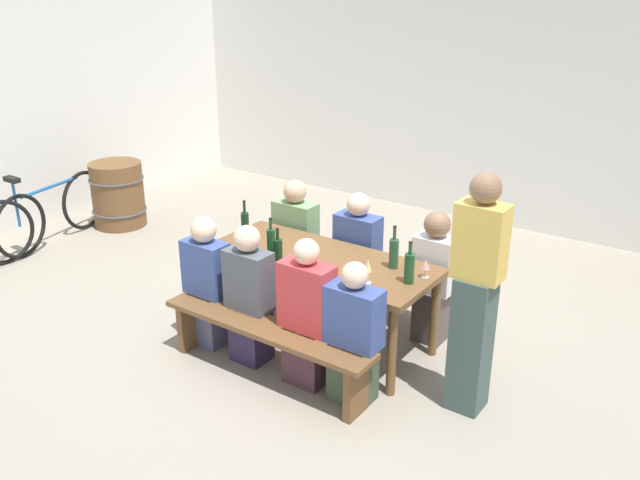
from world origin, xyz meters
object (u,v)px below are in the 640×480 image
wine_bottle_2 (245,225)px  seated_guest_near_3 (353,338)px  wine_glass_1 (425,265)px  wine_bottle_1 (271,243)px  seated_guest_near_2 (307,317)px  seated_guest_far_1 (357,259)px  parked_bicycle_0 (53,211)px  seated_guest_near_0 (207,285)px  wine_barrel (118,194)px  wine_glass_0 (368,266)px  tasting_table (320,267)px  bench_far (365,274)px  seated_guest_far_2 (434,279)px  standing_host (475,299)px  seated_guest_far_0 (296,243)px  wine_bottle_0 (409,268)px  bench_near (266,337)px  wine_bottle_4 (278,251)px  wine_bottle_3 (394,253)px  seated_guest_near_1 (250,298)px  wine_glass_2 (346,272)px

wine_bottle_2 → seated_guest_near_3: 1.57m
wine_glass_1 → wine_bottle_1: bearing=-161.7°
seated_guest_near_2 → seated_guest_far_1: seated_guest_far_1 is taller
seated_guest_far_1 → parked_bicycle_0: 3.78m
seated_guest_near_0 → wine_barrel: bearing=63.6°
wine_glass_0 → seated_guest_near_2: 0.57m
parked_bicycle_0 → tasting_table: bearing=-103.0°
bench_far → wine_glass_0: wine_glass_0 is taller
tasting_table → seated_guest_far_2: seated_guest_far_2 is taller
wine_barrel → parked_bicycle_0: size_ratio=0.47×
standing_host → parked_bicycle_0: bearing=-2.6°
wine_bottle_2 → seated_guest_far_0: size_ratio=0.30×
wine_bottle_1 → wine_glass_1: wine_bottle_1 is taller
wine_bottle_0 → seated_guest_near_3: wine_bottle_0 is taller
bench_near → wine_glass_0: bearing=42.2°
wine_bottle_0 → wine_bottle_1: 1.13m
wine_glass_1 → wine_bottle_2: bearing=-173.9°
wine_bottle_4 → bench_near: bearing=-64.4°
wine_bottle_1 → seated_guest_far_0: size_ratio=0.30×
wine_bottle_2 → standing_host: standing_host is taller
wine_bottle_3 → parked_bicycle_0: wine_bottle_3 is taller
bench_far → wine_bottle_3: (0.57, -0.54, 0.53)m
seated_guest_near_1 → seated_guest_far_0: (-0.39, 1.10, 0.00)m
wine_glass_2 → seated_guest_near_0: bearing=-169.2°
wine_glass_2 → wine_barrel: (-4.05, 1.19, -0.47)m
bench_near → seated_guest_near_1: (-0.28, 0.15, 0.19)m
bench_near → wine_bottle_0: (0.80, 0.69, 0.52)m
wine_glass_2 → seated_guest_far_2: seated_guest_far_2 is taller
wine_bottle_3 → seated_guest_far_1: bearing=145.7°
wine_glass_2 → parked_bicycle_0: size_ratio=0.10×
bench_near → seated_guest_near_0: bearing=168.3°
seated_guest_far_0 → seated_guest_far_2: bearing=90.0°
wine_bottle_2 → wine_bottle_4: wine_bottle_2 is taller
bench_far → seated_guest_far_2: bearing=-11.5°
bench_far → seated_guest_far_2: 0.78m
seated_guest_near_1 → wine_glass_0: bearing=-66.9°
tasting_table → standing_host: standing_host is taller
seated_guest_near_0 → wine_glass_2: bearing=-79.2°
seated_guest_near_3 → seated_guest_far_1: (-0.66, 1.10, 0.04)m
wine_bottle_2 → parked_bicycle_0: (-2.98, 0.10, -0.51)m
seated_guest_near_2 → seated_guest_far_0: seated_guest_near_2 is taller
seated_guest_near_1 → wine_glass_1: bearing=-58.6°
wine_bottle_4 → parked_bicycle_0: wine_bottle_4 is taller
wine_bottle_1 → wine_barrel: bearing=161.3°
wine_bottle_0 → seated_guest_near_0: seated_guest_near_0 is taller
wine_bottle_2 → seated_guest_near_2: 1.20m
tasting_table → wine_bottle_2: (-0.76, -0.03, 0.21)m
wine_bottle_1 → seated_guest_near_1: size_ratio=0.30×
seated_guest_near_0 → seated_guest_far_1: size_ratio=0.96×
seated_guest_near_2 → standing_host: bearing=-70.3°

